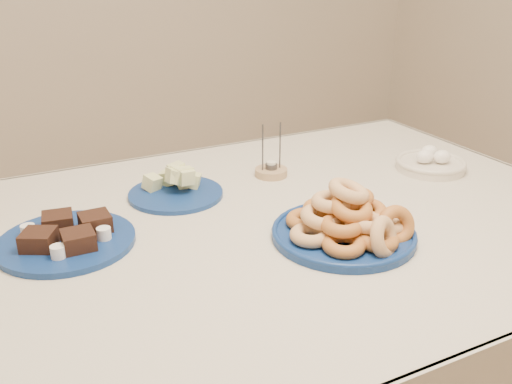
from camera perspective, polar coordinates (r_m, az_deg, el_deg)
dining_table at (r=1.33m, az=-0.98°, el=-7.44°), size 1.71×1.11×0.75m
donut_platter at (r=1.22m, az=9.09°, el=-3.13°), size 0.40×0.40×0.14m
melon_plate at (r=1.44m, az=-7.96°, el=0.53°), size 0.30×0.30×0.08m
brownie_plate at (r=1.26m, az=-18.39°, el=-4.37°), size 0.36×0.36×0.05m
candle_holder at (r=1.56m, az=1.52°, el=2.13°), size 0.10×0.10×0.15m
egg_bowl at (r=1.67m, az=17.07°, el=2.79°), size 0.24×0.24×0.06m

